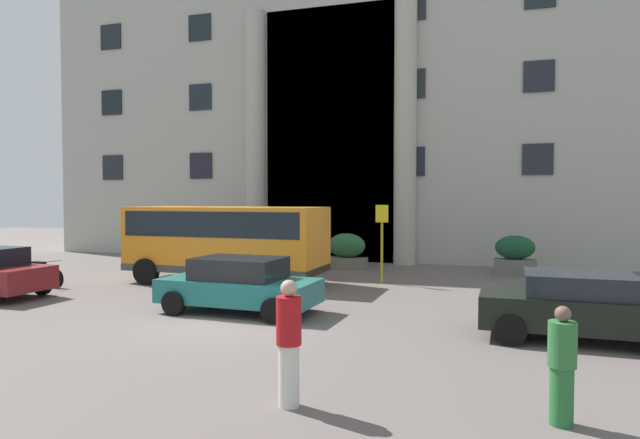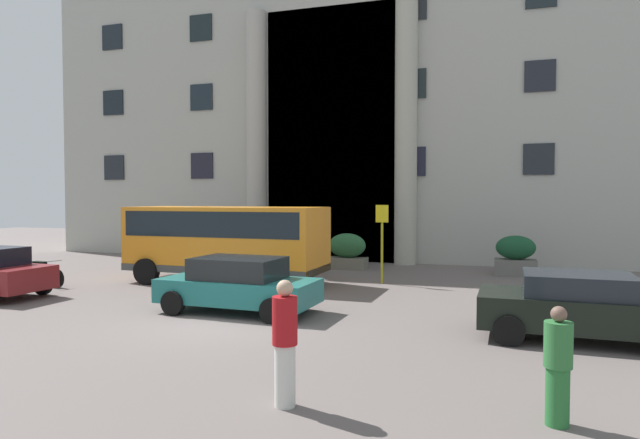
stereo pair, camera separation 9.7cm
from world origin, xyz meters
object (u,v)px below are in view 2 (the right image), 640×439
(hedge_planter_west, at_px, (276,250))
(parked_hatchback_near, at_px, (578,306))
(motorcycle_far_end, at_px, (549,297))
(pedestrian_child_trailing, at_px, (558,366))
(pedestrian_woman_with_bag, at_px, (285,342))
(parked_sedan_far, at_px, (239,284))
(hedge_planter_entrance_right, at_px, (516,256))
(motorcycle_near_kerb, at_px, (42,272))
(bus_stop_sign, at_px, (382,235))
(hedge_planter_far_east, at_px, (347,252))
(orange_minibus, at_px, (226,237))

(hedge_planter_west, height_order, parked_hatchback_near, parked_hatchback_near)
(motorcycle_far_end, relative_size, pedestrian_child_trailing, 1.20)
(parked_hatchback_near, xyz_separation_m, pedestrian_child_trailing, (-0.89, -4.75, 0.06))
(pedestrian_woman_with_bag, xyz_separation_m, pedestrian_child_trailing, (3.62, 0.45, -0.14))
(parked_sedan_far, bearing_deg, hedge_planter_entrance_right, 55.08)
(motorcycle_near_kerb, bearing_deg, hedge_planter_west, 66.11)
(bus_stop_sign, distance_m, hedge_planter_west, 6.62)
(hedge_planter_far_east, bearing_deg, pedestrian_woman_with_bag, -78.74)
(parked_sedan_far, xyz_separation_m, motorcycle_far_end, (7.67, 2.10, -0.27))
(bus_stop_sign, height_order, parked_sedan_far, bus_stop_sign)
(motorcycle_far_end, bearing_deg, pedestrian_woman_with_bag, -133.87)
(parked_sedan_far, xyz_separation_m, pedestrian_woman_with_bag, (3.46, -5.63, 0.19))
(bus_stop_sign, xyz_separation_m, parked_hatchback_near, (5.33, -6.26, -0.96))
(motorcycle_near_kerb, bearing_deg, hedge_planter_far_east, 52.09)
(orange_minibus, height_order, pedestrian_child_trailing, orange_minibus)
(parked_sedan_far, height_order, pedestrian_child_trailing, pedestrian_child_trailing)
(bus_stop_sign, height_order, motorcycle_far_end, bus_stop_sign)
(parked_hatchback_near, bearing_deg, hedge_planter_far_east, 129.47)
(parked_sedan_far, relative_size, parked_hatchback_near, 1.04)
(hedge_planter_entrance_right, bearing_deg, bus_stop_sign, -142.59)
(motorcycle_near_kerb, distance_m, motorcycle_far_end, 15.90)
(motorcycle_near_kerb, bearing_deg, parked_sedan_far, -1.25)
(parked_sedan_far, distance_m, motorcycle_far_end, 7.96)
(motorcycle_near_kerb, xyz_separation_m, pedestrian_child_trailing, (15.31, -7.07, 0.32))
(hedge_planter_entrance_right, xyz_separation_m, motorcycle_near_kerb, (-15.38, -7.38, -0.28))
(motorcycle_far_end, relative_size, pedestrian_woman_with_bag, 1.04)
(bus_stop_sign, height_order, pedestrian_woman_with_bag, bus_stop_sign)
(hedge_planter_west, relative_size, parked_sedan_far, 0.49)
(hedge_planter_entrance_right, distance_m, parked_sedan_far, 11.71)
(orange_minibus, relative_size, pedestrian_woman_with_bag, 3.85)
(hedge_planter_west, distance_m, parked_hatchback_near, 14.62)
(parked_sedan_far, xyz_separation_m, parked_hatchback_near, (7.97, -0.43, -0.00))
(motorcycle_near_kerb, height_order, pedestrian_woman_with_bag, pedestrian_woman_with_bag)
(bus_stop_sign, bearing_deg, motorcycle_near_kerb, -160.10)
(parked_hatchback_near, bearing_deg, orange_minibus, 157.43)
(hedge_planter_entrance_right, height_order, pedestrian_woman_with_bag, pedestrian_woman_with_bag)
(parked_hatchback_near, bearing_deg, pedestrian_woman_with_bag, -129.03)
(parked_hatchback_near, distance_m, pedestrian_child_trailing, 4.83)
(motorcycle_near_kerb, height_order, motorcycle_far_end, same)
(hedge_planter_far_east, relative_size, motorcycle_far_end, 0.87)
(motorcycle_near_kerb, relative_size, pedestrian_child_trailing, 1.31)
(orange_minibus, distance_m, hedge_planter_west, 5.16)
(pedestrian_woman_with_bag, distance_m, pedestrian_child_trailing, 3.65)
(motorcycle_near_kerb, relative_size, motorcycle_far_end, 1.09)
(bus_stop_sign, bearing_deg, parked_sedan_far, -114.36)
(hedge_planter_west, height_order, parked_sedan_far, parked_sedan_far)
(motorcycle_far_end, xyz_separation_m, pedestrian_woman_with_bag, (-4.21, -7.73, 0.46))
(orange_minibus, xyz_separation_m, pedestrian_child_trailing, (9.68, -9.56, -0.82))
(bus_stop_sign, xyz_separation_m, pedestrian_child_trailing, (4.44, -11.00, -0.90))
(pedestrian_child_trailing, bearing_deg, hedge_planter_west, -87.93)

